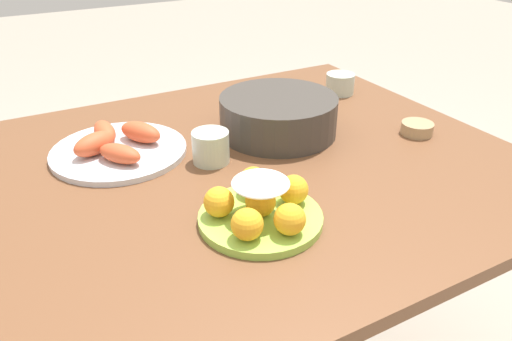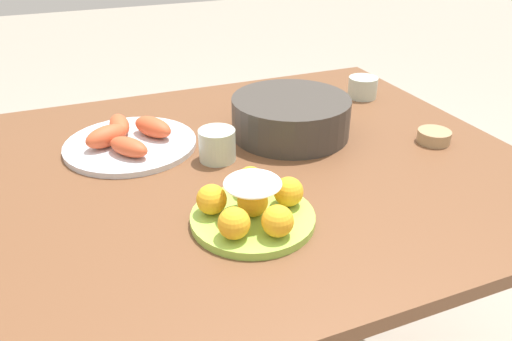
{
  "view_description": "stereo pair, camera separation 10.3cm",
  "coord_description": "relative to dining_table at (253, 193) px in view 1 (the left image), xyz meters",
  "views": [
    {
      "loc": [
        -0.49,
        -0.91,
        1.28
      ],
      "look_at": [
        -0.05,
        -0.12,
        0.78
      ],
      "focal_mm": 35.0,
      "sensor_mm": 36.0,
      "label": 1
    },
    {
      "loc": [
        -0.4,
        -0.95,
        1.28
      ],
      "look_at": [
        -0.05,
        -0.12,
        0.78
      ],
      "focal_mm": 35.0,
      "sensor_mm": 36.0,
      "label": 2
    }
  ],
  "objects": [
    {
      "name": "cup_near",
      "position": [
        -0.09,
        0.04,
        0.13
      ],
      "size": [
        0.09,
        0.09,
        0.07
      ],
      "color": "beige",
      "rests_on": "dining_table"
    },
    {
      "name": "cake_plate",
      "position": [
        -0.11,
        -0.23,
        0.13
      ],
      "size": [
        0.23,
        0.23,
        0.09
      ],
      "color": "#99CC4C",
      "rests_on": "dining_table"
    },
    {
      "name": "sauce_bowl",
      "position": [
        0.44,
        -0.08,
        0.11
      ],
      "size": [
        0.08,
        0.08,
        0.03
      ],
      "color": "tan",
      "rests_on": "dining_table"
    },
    {
      "name": "cup_far",
      "position": [
        0.45,
        0.26,
        0.12
      ],
      "size": [
        0.09,
        0.09,
        0.06
      ],
      "color": "beige",
      "rests_on": "dining_table"
    },
    {
      "name": "serving_bowl",
      "position": [
        0.13,
        0.1,
        0.15
      ],
      "size": [
        0.3,
        0.3,
        0.1
      ],
      "color": "#3D3833",
      "rests_on": "dining_table"
    },
    {
      "name": "seafood_platter",
      "position": [
        -0.27,
        0.18,
        0.11
      ],
      "size": [
        0.32,
        0.32,
        0.06
      ],
      "color": "silver",
      "rests_on": "dining_table"
    },
    {
      "name": "dining_table",
      "position": [
        0.0,
        0.0,
        0.0
      ],
      "size": [
        1.21,
        1.06,
        0.74
      ],
      "color": "brown",
      "rests_on": "ground_plane"
    }
  ]
}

